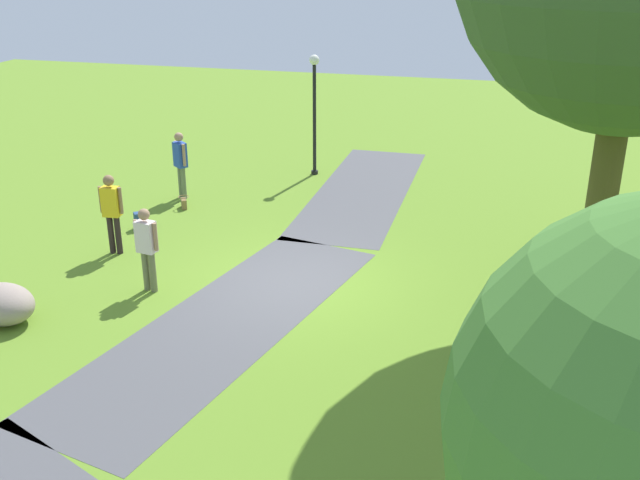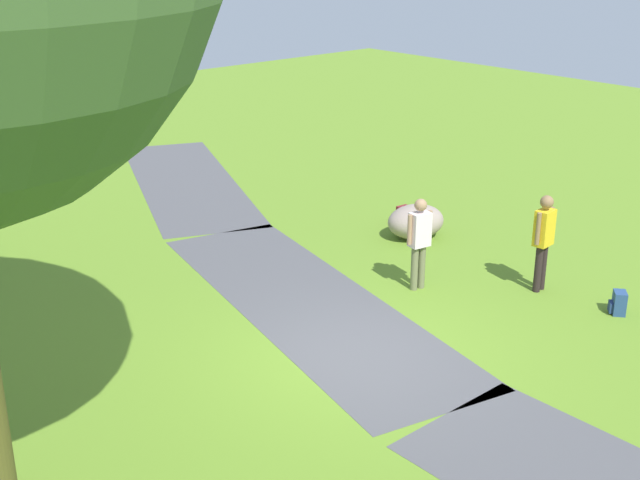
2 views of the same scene
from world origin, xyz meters
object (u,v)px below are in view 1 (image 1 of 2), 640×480
Objects in this scene: woman_with_handbag at (180,160)px; handbag_on_grass at (184,203)px; lawn_boulder at (3,304)px; spare_backpack_on_lawn at (141,221)px; lamp_post at (314,102)px; man_near_boulder at (147,244)px; passerby_on_path at (112,208)px.

woman_with_handbag is 4.74× the size of handbag_on_grass.
spare_backpack_on_lawn is at bearing 177.88° from lawn_boulder.
woman_with_handbag is 2.44m from spare_backpack_on_lawn.
woman_with_handbag is (-7.05, 0.20, 0.68)m from lawn_boulder.
woman_with_handbag is (2.96, -2.80, -1.08)m from lamp_post.
lawn_boulder is 3.58× the size of spare_backpack_on_lawn.
man_near_boulder is 4.22× the size of spare_backpack_on_lawn.
lawn_boulder is at bearing -2.12° from spare_backpack_on_lawn.
spare_backpack_on_lawn is (-2.94, -1.75, -0.79)m from man_near_boulder.
lawn_boulder is 0.85× the size of man_near_boulder.
lamp_post is 4.84m from handbag_on_grass.
woman_with_handbag is at bearing -161.71° from man_near_boulder.
passerby_on_path is at bearing 6.68° from spare_backpack_on_lawn.
lamp_post reaches higher than woman_with_handbag.
passerby_on_path reaches higher than man_near_boulder.
woman_with_handbag is at bearing -177.70° from passerby_on_path.
man_near_boulder is at bearing 30.77° from spare_backpack_on_lawn.
passerby_on_path is at bearing -133.20° from man_near_boulder.
lamp_post is 7.29m from passerby_on_path.
spare_backpack_on_lawn is at bearing -173.32° from passerby_on_path.
passerby_on_path is at bearing 2.30° from woman_with_handbag.
lawn_boulder is 3.85× the size of handbag_on_grass.
man_near_boulder is (5.23, 1.73, -0.05)m from woman_with_handbag.
lamp_post is 10.59m from lawn_boulder.
handbag_on_grass is (-4.51, -1.37, -0.84)m from man_near_boulder.
woman_with_handbag is 3.75m from passerby_on_path.
passerby_on_path is at bearing -21.53° from lamp_post.
handbag_on_grass is (0.72, 0.36, -0.89)m from woman_with_handbag.
handbag_on_grass is 0.93× the size of spare_backpack_on_lawn.
man_near_boulder is 2.17m from passerby_on_path.
passerby_on_path is 4.76× the size of handbag_on_grass.
man_near_boulder reaches higher than spare_backpack_on_lawn.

